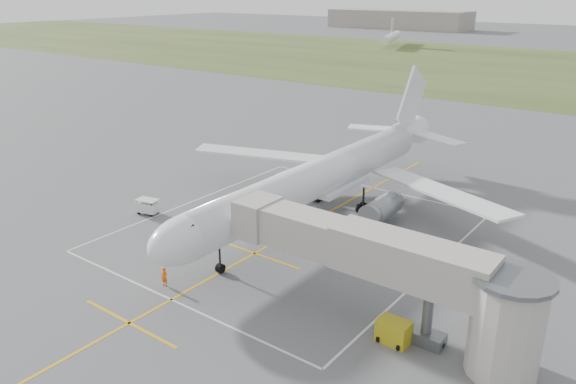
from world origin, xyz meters
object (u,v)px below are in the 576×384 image
Objects in this scene: ramp_worker_nose at (164,277)px; airliner at (322,177)px; baggage_cart at (148,206)px; jet_bridge at (399,271)px; ramp_worker_wing at (276,194)px; gpu_unit at (394,332)px.

airliner is at bearing 76.31° from ramp_worker_nose.
airliner reaches higher than baggage_cart.
jet_bridge is at bearing -42.19° from airliner.
ramp_worker_wing is at bearing 39.30° from baggage_cart.
airliner is 20.03m from ramp_worker_nose.
airliner is 2.00× the size of jet_bridge.
ramp_worker_nose is at bearing -95.88° from airliner.
gpu_unit is 1.22× the size of ramp_worker_wing.
jet_bridge is 31.35m from baggage_cart.
airliner is at bearing 137.81° from jet_bridge.
airliner is 7.45m from ramp_worker_wing.
ramp_worker_wing reaches higher than baggage_cart.
ramp_worker_nose is (-17.74, -5.35, -3.94)m from jet_bridge.
gpu_unit is at bearing -43.60° from airliner.
baggage_cart is at bearing 136.91° from ramp_worker_nose.
jet_bridge is 27.10m from ramp_worker_wing.
ramp_worker_wing is (8.59, 11.02, 0.08)m from baggage_cart.
ramp_worker_wing reaches higher than gpu_unit.
ramp_worker_nose is 20.80m from ramp_worker_wing.
jet_bridge is at bearing 114.06° from gpu_unit.
jet_bridge reaches higher than ramp_worker_nose.
airliner reaches higher than ramp_worker_nose.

